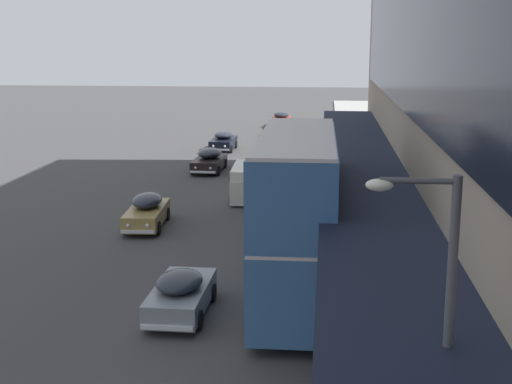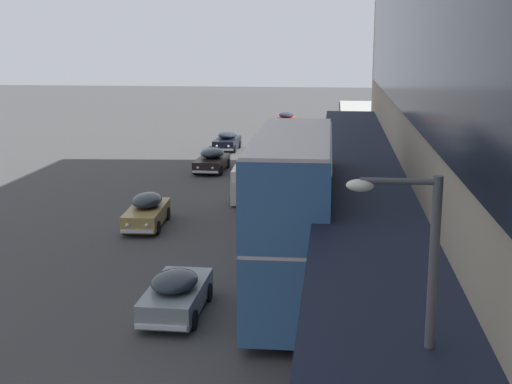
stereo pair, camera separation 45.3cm
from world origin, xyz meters
The scene contains 10 objects.
transit_bus_kerbside_front centered at (3.99, 10.40, 3.17)m, with size 2.88×9.83×5.86m.
sedan_trailing_near centered at (0.38, 59.71, 0.78)m, with size 1.99×4.35×1.58m.
sedan_far_back centered at (-3.64, 19.62, 0.78)m, with size 1.95×4.64×1.61m.
sedan_oncoming_rear centered at (-3.00, 34.54, 0.77)m, with size 2.04×4.70×1.57m.
sedan_lead_mid centered at (0.77, 52.95, 0.77)m, with size 2.05×4.96×1.56m.
sedan_second_mid centered at (0.53, 34.98, 0.75)m, with size 1.87×4.38×1.53m.
sedan_trailing_mid centered at (-3.37, 43.87, 0.75)m, with size 1.93×4.35×1.53m.
sedan_oncoming_front centered at (0.26, 8.71, 0.74)m, with size 1.91×4.27×1.48m.
vw_van centered at (0.63, 26.16, 1.10)m, with size 2.01×4.60×1.96m.
street_lamp centered at (6.81, -2.17, 4.11)m, with size 1.50×0.28×6.79m.
Camera 1 is at (4.92, -13.28, 9.03)m, focal length 50.00 mm.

